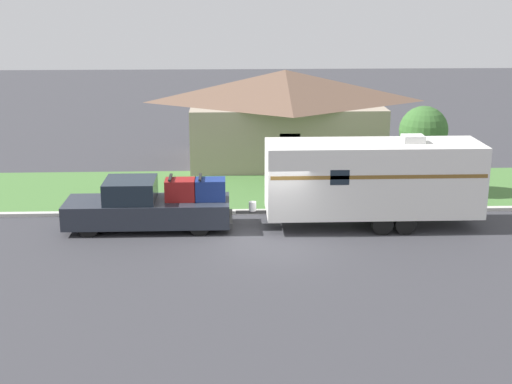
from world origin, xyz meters
TOP-DOWN VIEW (x-y plane):
  - ground_plane at (0.00, 0.00)m, footprint 120.00×120.00m
  - curb_strip at (0.00, 3.75)m, footprint 80.00×0.30m
  - lawn_strip at (0.00, 7.40)m, footprint 80.00×7.00m
  - house_across_street at (1.34, 13.17)m, footprint 10.56×7.05m
  - pickup_truck at (-4.71, 1.99)m, footprint 6.34×2.08m
  - travel_trailer at (3.82, 1.99)m, footprint 9.31×2.45m
  - mailbox at (2.07, 4.58)m, footprint 0.48×0.20m
  - tree_in_yard at (6.92, 6.45)m, footprint 2.13×2.13m

SIDE VIEW (x-z plane):
  - ground_plane at x=0.00m, z-range 0.00..0.00m
  - lawn_strip at x=0.00m, z-range 0.00..0.03m
  - curb_strip at x=0.00m, z-range 0.00..0.14m
  - pickup_truck at x=-4.71m, z-range -0.13..1.92m
  - mailbox at x=2.07m, z-range 0.35..1.67m
  - travel_trailer at x=3.82m, z-range 0.12..3.68m
  - house_across_street at x=1.34m, z-range 0.09..4.92m
  - tree_in_yard at x=6.92m, z-range 0.89..4.84m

